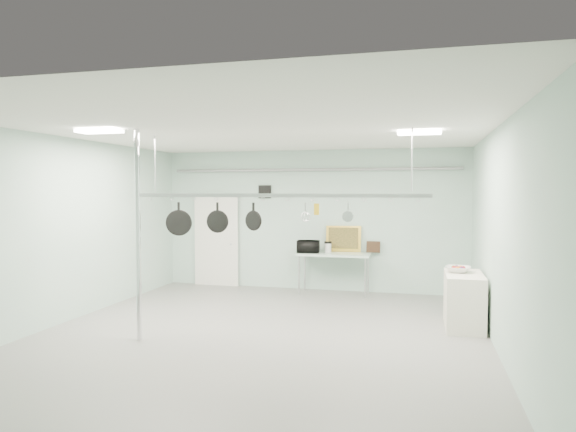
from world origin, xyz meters
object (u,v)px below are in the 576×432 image
(skillet_left, at_px, (179,219))
(skillet_mid, at_px, (217,218))
(side_cabinet, at_px, (464,300))
(pot_rack, at_px, (275,194))
(chrome_pole, at_px, (138,235))
(coffee_canister, at_px, (328,248))
(fruit_bowl, at_px, (458,269))
(microwave, at_px, (308,247))
(prep_table, at_px, (334,256))
(skillet_right, at_px, (253,216))

(skillet_left, relative_size, skillet_mid, 1.13)
(side_cabinet, relative_size, pot_rack, 0.25)
(chrome_pole, xyz_separation_m, skillet_mid, (0.92, 0.90, 0.23))
(coffee_canister, height_order, fruit_bowl, coffee_canister)
(skillet_left, bearing_deg, microwave, 47.75)
(chrome_pole, height_order, coffee_canister, chrome_pole)
(coffee_canister, distance_m, skillet_left, 3.94)
(prep_table, height_order, coffee_canister, coffee_canister)
(skillet_left, bearing_deg, coffee_canister, 42.85)
(coffee_canister, bearing_deg, pot_rack, -94.44)
(coffee_canister, bearing_deg, skillet_left, -120.08)
(skillet_right, bearing_deg, microwave, 106.15)
(prep_table, bearing_deg, coffee_canister, 164.94)
(skillet_mid, bearing_deg, skillet_right, -3.35)
(coffee_canister, bearing_deg, skillet_right, -100.57)
(microwave, bearing_deg, coffee_canister, -171.29)
(side_cabinet, distance_m, microwave, 3.81)
(skillet_left, bearing_deg, pot_rack, -17.07)
(coffee_canister, xyz_separation_m, skillet_mid, (-1.24, -3.34, 0.82))
(chrome_pole, height_order, microwave, chrome_pole)
(prep_table, distance_m, pot_rack, 3.61)
(prep_table, height_order, skillet_right, skillet_right)
(chrome_pole, xyz_separation_m, skillet_right, (1.54, 0.90, 0.26))
(fruit_bowl, bearing_deg, skillet_left, -165.05)
(chrome_pole, bearing_deg, pot_rack, 25.35)
(prep_table, xyz_separation_m, skillet_right, (-0.76, -3.30, 1.03))
(chrome_pole, bearing_deg, skillet_right, 30.36)
(side_cabinet, relative_size, microwave, 2.46)
(microwave, xyz_separation_m, skillet_left, (-1.51, -3.22, 0.76))
(coffee_canister, xyz_separation_m, skillet_right, (-0.62, -3.34, 0.85))
(fruit_bowl, distance_m, skillet_left, 4.77)
(pot_rack, xyz_separation_m, microwave, (-0.16, 3.22, -1.19))
(microwave, distance_m, skillet_mid, 3.42)
(fruit_bowl, xyz_separation_m, skillet_right, (-3.22, -1.21, 0.91))
(chrome_pole, xyz_separation_m, fruit_bowl, (4.76, 2.11, -0.65))
(microwave, bearing_deg, side_cabinet, 138.86)
(skillet_left, height_order, skillet_right, same)
(prep_table, bearing_deg, skillet_right, -103.02)
(prep_table, bearing_deg, chrome_pole, -118.71)
(microwave, xyz_separation_m, skillet_right, (-0.20, -3.22, 0.82))
(skillet_left, xyz_separation_m, skillet_right, (1.31, 0.00, 0.06))
(side_cabinet, bearing_deg, prep_table, 139.21)
(side_cabinet, height_order, coffee_canister, coffee_canister)
(side_cabinet, xyz_separation_m, fruit_bowl, (-0.09, 0.11, 0.50))
(microwave, bearing_deg, skillet_right, 79.54)
(coffee_canister, xyz_separation_m, fruit_bowl, (2.60, -2.13, -0.06))
(pot_rack, relative_size, skillet_mid, 9.53)
(microwave, relative_size, coffee_canister, 2.36)
(fruit_bowl, bearing_deg, microwave, 146.32)
(side_cabinet, relative_size, skillet_left, 2.11)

